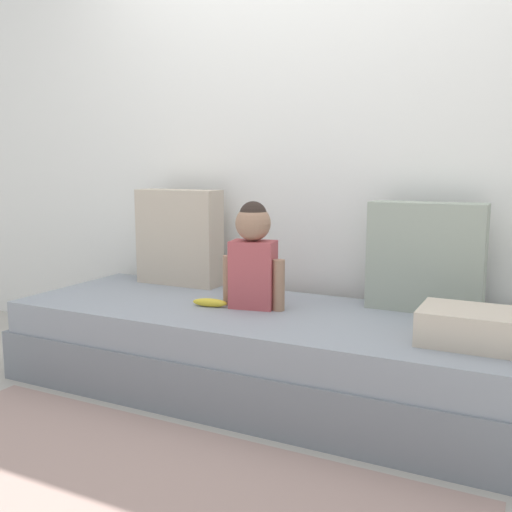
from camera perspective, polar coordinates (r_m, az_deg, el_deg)
The scene contains 9 objects.
ground_plane at distance 2.82m, azimuth 0.52°, elevation -13.10°, with size 12.00×12.00×0.00m, color #B2ADA3.
back_wall at distance 3.12m, azimuth 5.15°, elevation 10.03°, with size 5.64×0.10×2.23m, color white.
couch at distance 2.75m, azimuth 0.53°, elevation -9.35°, with size 2.44×0.86×0.39m.
throw_pillow_left at distance 3.26m, azimuth -7.53°, elevation 1.84°, with size 0.48×0.16×0.53m, color #C1B29E.
throw_pillow_right at distance 2.75m, azimuth 16.33°, elevation -0.10°, with size 0.51×0.16×0.50m, color #99A393.
toddler at distance 2.69m, azimuth -0.29°, elevation 0.20°, with size 0.32×0.17×0.50m.
banana at distance 2.75m, azimuth -4.55°, elevation -4.58°, with size 0.17×0.04×0.04m, color yellow.
folded_blanket at distance 2.32m, azimuth 20.72°, elevation -6.56°, with size 0.40×0.28×0.13m, color beige.
floor_rug at distance 2.07m, azimuth -12.43°, elevation -21.89°, with size 2.19×1.00×0.01m, color tan.
Camera 1 is at (1.15, -2.34, 1.06)m, focal length 40.73 mm.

